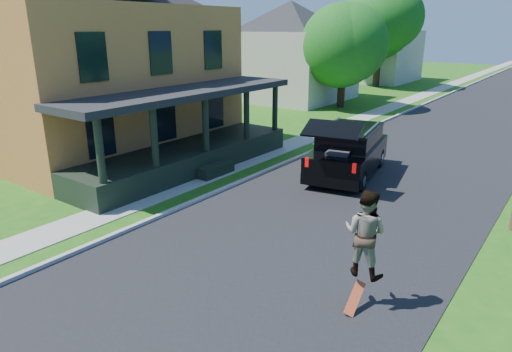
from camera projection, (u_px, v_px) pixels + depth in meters
The scene contains 13 objects.
ground at pixel (221, 293), 9.64m from camera, with size 140.00×140.00×0.00m, color #1D5A12.
street at pixel (458, 129), 24.95m from camera, with size 8.00×120.00×0.02m, color black.
curb at pixel (387, 121), 27.23m from camera, with size 0.15×120.00×0.12m, color #9E9F9A.
sidewalk at pixel (363, 118), 28.10m from camera, with size 1.30×120.00×0.03m, color gray.
front_walk at pixel (143, 158), 19.58m from camera, with size 6.50×1.20×0.03m, color gray.
main_house at pixel (84, 37), 19.89m from camera, with size 15.56×15.56×10.10m.
neighbor_house_mid at pixel (290, 43), 34.30m from camera, with size 12.78×12.78×8.30m.
neighbor_house_far at pixel (374, 39), 46.55m from camera, with size 12.78×12.78×8.30m.
black_suv at pixel (348, 151), 17.03m from camera, with size 2.87×5.48×2.43m.
skateboarder at pixel (365, 233), 8.86m from camera, with size 0.88×0.69×1.77m.
skateboard at pixel (355, 299), 8.99m from camera, with size 0.21×0.69×0.53m.
tree_left_mid at pixel (344, 38), 30.49m from camera, with size 5.31×5.28×7.35m.
tree_left_far at pixel (381, 19), 40.98m from camera, with size 7.04×7.05×9.50m.
Camera 1 is at (5.57, -6.31, 5.37)m, focal length 32.00 mm.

